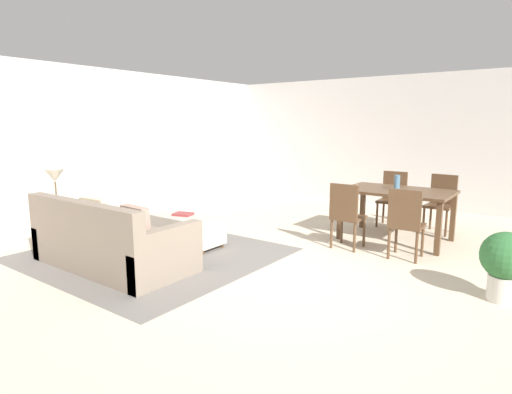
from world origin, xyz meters
The scene contains 16 objects.
ground_plane centered at (0.00, 0.00, 0.00)m, with size 10.80×10.80×0.00m, color beige.
wall_back centered at (0.00, 5.00, 1.35)m, with size 9.00×0.12×2.70m, color beige.
wall_left centered at (-4.50, 0.50, 1.35)m, with size 0.12×11.00×2.70m, color beige.
area_rug centered at (-1.93, -0.40, 0.00)m, with size 3.00×2.80×0.01m, color slate.
couch centered at (-1.96, -1.04, 0.29)m, with size 2.07×0.96×0.86m.
ottoman_table centered at (-1.91, 0.18, 0.24)m, with size 1.12×0.49×0.42m.
side_table centered at (-3.29, -0.94, 0.46)m, with size 0.40×0.40×0.58m.
table_lamp centered at (-3.29, -0.94, 0.99)m, with size 0.26×0.26×0.53m.
dining_table centered at (0.43, 2.22, 0.67)m, with size 1.52×0.99×0.76m.
dining_chair_near_left centered at (0.02, 1.35, 0.52)m, with size 0.40×0.40×0.92m.
dining_chair_near_right centered at (0.83, 1.35, 0.52)m, with size 0.42×0.42×0.92m.
dining_chair_far_left centered at (0.08, 3.08, 0.52)m, with size 0.41×0.41×0.92m.
dining_chair_far_right centered at (0.85, 3.11, 0.52)m, with size 0.42×0.42×0.92m.
vase_centerpiece centered at (0.42, 2.21, 0.87)m, with size 0.08×0.08×0.22m, color slate.
book_on_ottoman centered at (-1.98, 0.20, 0.44)m, with size 0.26×0.20×0.03m, color maroon.
potted_plant centered at (2.01, 0.64, 0.41)m, with size 0.47×0.47×0.69m.
Camera 1 is at (2.39, -3.96, 1.73)m, focal length 29.63 mm.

